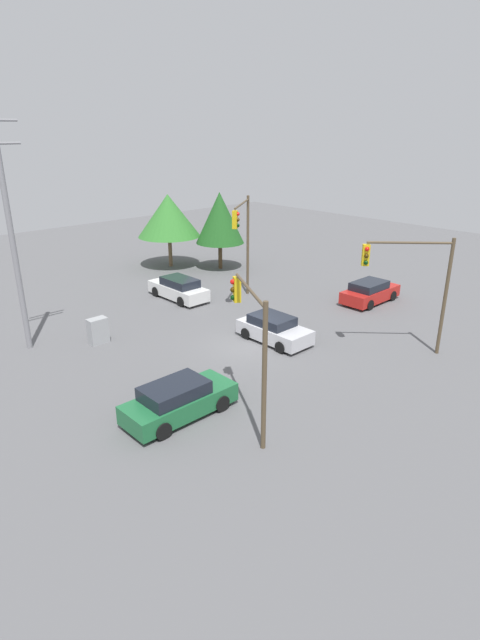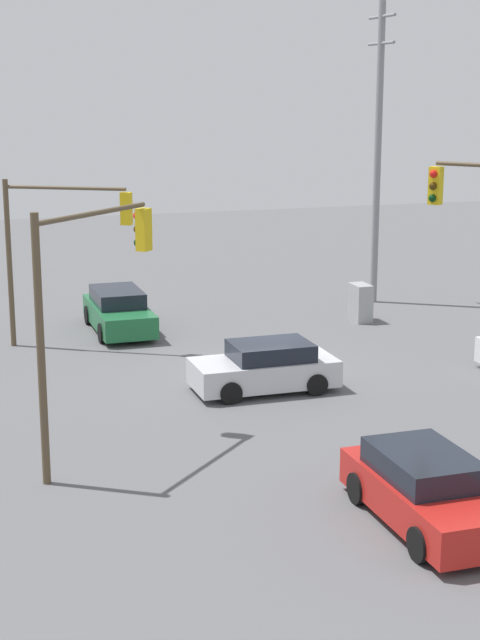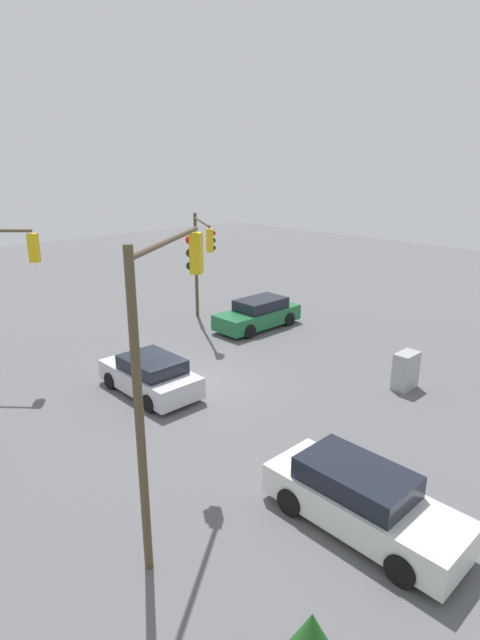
{
  "view_description": "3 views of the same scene",
  "coord_description": "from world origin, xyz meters",
  "px_view_note": "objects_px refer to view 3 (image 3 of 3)",
  "views": [
    {
      "loc": [
        -17.08,
        -17.54,
        10.91
      ],
      "look_at": [
        -1.56,
        -0.98,
        2.18
      ],
      "focal_mm": 28.0,
      "sensor_mm": 36.0,
      "label": 1
    },
    {
      "loc": [
        27.21,
        -9.51,
        8.53
      ],
      "look_at": [
        -1.57,
        -0.21,
        1.4
      ],
      "focal_mm": 55.0,
      "sensor_mm": 36.0,
      "label": 2
    },
    {
      "loc": [
        10.77,
        14.07,
        8.09
      ],
      "look_at": [
        -1.66,
        1.05,
        2.47
      ],
      "focal_mm": 28.0,
      "sensor_mm": 36.0,
      "label": 3
    }
  ],
  "objects_px": {
    "traffic_signal_main": "(165,331)",
    "traffic_signal_cross": "(202,251)",
    "electrical_cabinet": "(406,371)",
    "sedan_green": "(258,314)",
    "sedan_white": "(361,500)",
    "sedan_silver": "(150,375)"
  },
  "relations": [
    {
      "from": "sedan_white",
      "to": "sedan_green",
      "type": "bearing_deg",
      "value": -126.58
    },
    {
      "from": "traffic_signal_main",
      "to": "sedan_white",
      "type": "bearing_deg",
      "value": -84.95
    },
    {
      "from": "sedan_white",
      "to": "traffic_signal_cross",
      "type": "xyz_separation_m",
      "value": [
        -7.13,
        -14.33,
        3.2
      ]
    },
    {
      "from": "sedan_green",
      "to": "sedan_white",
      "type": "bearing_deg",
      "value": 143.42
    },
    {
      "from": "traffic_signal_cross",
      "to": "electrical_cabinet",
      "type": "bearing_deg",
      "value": 32.57
    },
    {
      "from": "sedan_green",
      "to": "sedan_silver",
      "type": "relative_size",
      "value": 1.14
    },
    {
      "from": "sedan_silver",
      "to": "electrical_cabinet",
      "type": "relative_size",
      "value": 2.93
    },
    {
      "from": "sedan_white",
      "to": "traffic_signal_cross",
      "type": "bearing_deg",
      "value": -116.47
    },
    {
      "from": "sedan_silver",
      "to": "traffic_signal_main",
      "type": "distance_m",
      "value": 8.02
    },
    {
      "from": "sedan_white",
      "to": "sedan_green",
      "type": "height_order",
      "value": "sedan_green"
    },
    {
      "from": "sedan_white",
      "to": "traffic_signal_main",
      "type": "bearing_deg",
      "value": -49.25
    },
    {
      "from": "sedan_green",
      "to": "traffic_signal_cross",
      "type": "relative_size",
      "value": 0.83
    },
    {
      "from": "traffic_signal_cross",
      "to": "traffic_signal_main",
      "type": "bearing_deg",
      "value": -12.69
    },
    {
      "from": "sedan_silver",
      "to": "traffic_signal_cross",
      "type": "xyz_separation_m",
      "value": [
        -6.59,
        -4.92,
        3.24
      ]
    },
    {
      "from": "sedan_green",
      "to": "electrical_cabinet",
      "type": "bearing_deg",
      "value": 172.0
    },
    {
      "from": "sedan_white",
      "to": "sedan_green",
      "type": "xyz_separation_m",
      "value": [
        -8.95,
        -12.06,
        0.0
      ]
    },
    {
      "from": "traffic_signal_main",
      "to": "sedan_silver",
      "type": "bearing_deg",
      "value": 24.69
    },
    {
      "from": "sedan_white",
      "to": "traffic_signal_cross",
      "type": "height_order",
      "value": "traffic_signal_cross"
    },
    {
      "from": "traffic_signal_main",
      "to": "traffic_signal_cross",
      "type": "xyz_separation_m",
      "value": [
        -10.03,
        -10.97,
        -0.74
      ]
    },
    {
      "from": "traffic_signal_cross",
      "to": "electrical_cabinet",
      "type": "relative_size",
      "value": 3.99
    },
    {
      "from": "sedan_white",
      "to": "electrical_cabinet",
      "type": "height_order",
      "value": "sedan_white"
    },
    {
      "from": "sedan_silver",
      "to": "electrical_cabinet",
      "type": "height_order",
      "value": "sedan_silver"
    }
  ]
}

